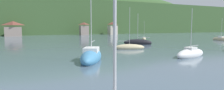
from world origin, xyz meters
The scene contains 10 objects.
wooded_hillside centered at (7.12, 149.43, 7.76)m, with size 352.00×47.47×51.22m.
shore_building_westcentral centered at (-15.76, 116.18, 3.20)m, with size 7.00×5.26×6.54m.
shore_building_central centered at (15.76, 115.37, 3.05)m, with size 4.29×3.56×6.29m.
shore_building_eastcentral centered at (31.51, 115.77, 3.26)m, with size 4.39×4.41×6.71m.
sailboat_mid_0 centered at (6.61, 53.08, 0.30)m, with size 5.95×3.61×8.20m.
sailboat_far_4 centered at (24.27, 74.84, 0.26)m, with size 3.18×4.02×6.17m.
sailboat_mid_6 centered at (-3.91, 44.00, 0.53)m, with size 5.66×8.03×12.49m.
sailboat_far_8 centered at (43.49, 61.66, 0.38)m, with size 1.89×5.63×7.12m.
sailboat_mid_9 centered at (9.78, 41.25, 0.40)m, with size 6.51×3.29×7.16m.
sailboat_far_10 centered at (13.29, 61.01, 0.39)m, with size 6.67×5.45×7.77m.
Camera 1 is at (-11.44, 20.98, 4.24)m, focal length 31.34 mm.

